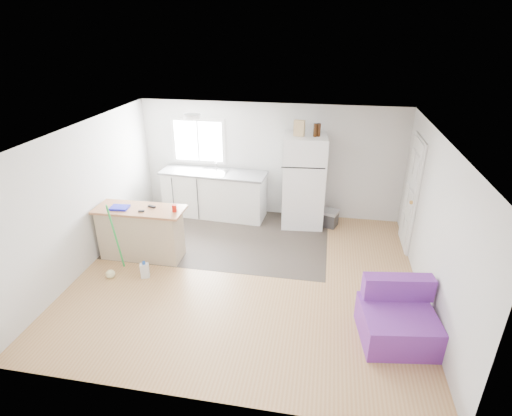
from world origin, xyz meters
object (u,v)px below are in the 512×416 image
at_px(mop, 112,265).
at_px(bottle_left, 315,130).
at_px(refrigerator, 304,181).
at_px(red_cup, 174,208).
at_px(cleaner_jug, 145,270).
at_px(peninsula, 141,232).
at_px(cooler, 327,217).
at_px(blue_tray, 120,208).
at_px(bottle_right, 319,130).
at_px(cardboard_box, 299,128).
at_px(kitchen_cabinets, 214,193).
at_px(purple_seat, 397,319).

distance_m(mop, bottle_left, 4.33).
distance_m(refrigerator, bottle_left, 1.08).
distance_m(mop, red_cup, 1.37).
bearing_deg(refrigerator, red_cup, -142.77).
height_order(cleaner_jug, bottle_left, bottle_left).
relative_size(peninsula, cooler, 2.95).
relative_size(mop, blue_tray, 4.52).
bearing_deg(bottle_right, peninsula, -148.52).
height_order(cooler, blue_tray, blue_tray).
xyz_separation_m(cooler, cardboard_box, (-0.65, -0.07, 1.86)).
xyz_separation_m(kitchen_cabinets, cleaner_jug, (-0.50, -2.52, -0.37)).
distance_m(blue_tray, bottle_right, 3.88).
height_order(peninsula, red_cup, red_cup).
bearing_deg(purple_seat, bottle_left, 105.01).
xyz_separation_m(kitchen_cabinets, cardboard_box, (1.77, -0.14, 1.52)).
distance_m(cleaner_jug, bottle_left, 3.97).
bearing_deg(mop, red_cup, 26.74).
xyz_separation_m(mop, cardboard_box, (2.79, 2.46, 1.80)).
bearing_deg(red_cup, cooler, 35.72).
distance_m(mop, blue_tray, 0.97).
xyz_separation_m(peninsula, purple_seat, (4.19, -1.32, -0.20)).
distance_m(red_cup, bottle_left, 3.00).
distance_m(cardboard_box, bottle_left, 0.30).
xyz_separation_m(bottle_left, bottle_right, (0.06, 0.04, 0.00)).
xyz_separation_m(blue_tray, bottle_right, (3.24, 1.87, 1.04)).
height_order(cooler, purple_seat, purple_seat).
xyz_separation_m(cooler, mop, (-3.44, -2.53, 0.06)).
distance_m(peninsula, bottle_left, 3.70).
height_order(refrigerator, bottle_right, bottle_right).
height_order(peninsula, mop, mop).
bearing_deg(cooler, purple_seat, -52.84).
bearing_deg(bottle_right, refrigerator, 171.14).
relative_size(kitchen_cabinets, cardboard_box, 7.58).
bearing_deg(kitchen_cabinets, mop, -107.73).
relative_size(blue_tray, cardboard_box, 1.00).
bearing_deg(cooler, kitchen_cabinets, -161.78).
bearing_deg(cooler, peninsula, -130.47).
xyz_separation_m(cooler, purple_seat, (0.97, -3.14, 0.10)).
bearing_deg(refrigerator, cleaner_jug, -139.18).
distance_m(cleaner_jug, cardboard_box, 3.79).
relative_size(peninsula, bottle_left, 6.20).
distance_m(purple_seat, red_cup, 3.83).
relative_size(cooler, bottle_right, 2.11).
distance_m(purple_seat, blue_tray, 4.71).
relative_size(kitchen_cabinets, bottle_right, 9.10).
height_order(peninsula, bottle_right, bottle_right).
relative_size(cleaner_jug, bottle_right, 1.22).
bearing_deg(peninsula, refrigerator, 33.84).
bearing_deg(refrigerator, kitchen_cabinets, 173.16).
height_order(peninsula, purple_seat, peninsula).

